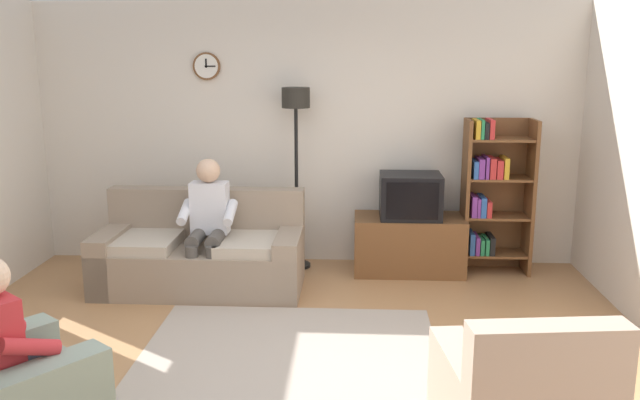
# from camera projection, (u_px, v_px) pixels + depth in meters

# --- Properties ---
(ground_plane) EXTENTS (12.00, 12.00, 0.00)m
(ground_plane) POSITION_uv_depth(u_px,v_px,m) (281.00, 373.00, 4.58)
(ground_plane) COLOR #B27F51
(back_wall_assembly) EXTENTS (6.20, 0.17, 2.70)m
(back_wall_assembly) POSITION_uv_depth(u_px,v_px,m) (307.00, 134.00, 6.88)
(back_wall_assembly) COLOR silver
(back_wall_assembly) RESTS_ON ground_plane
(couch) EXTENTS (1.90, 0.89, 0.90)m
(couch) POSITION_uv_depth(u_px,v_px,m) (201.00, 256.00, 6.19)
(couch) COLOR gray
(couch) RESTS_ON ground_plane
(tv_stand) EXTENTS (1.10, 0.56, 0.57)m
(tv_stand) POSITION_uv_depth(u_px,v_px,m) (409.00, 244.00, 6.65)
(tv_stand) COLOR brown
(tv_stand) RESTS_ON ground_plane
(tv) EXTENTS (0.60, 0.49, 0.44)m
(tv) POSITION_uv_depth(u_px,v_px,m) (410.00, 196.00, 6.52)
(tv) COLOR black
(tv) RESTS_ON tv_stand
(bookshelf) EXTENTS (0.68, 0.36, 1.56)m
(bookshelf) POSITION_uv_depth(u_px,v_px,m) (492.00, 193.00, 6.57)
(bookshelf) COLOR brown
(bookshelf) RESTS_ON ground_plane
(floor_lamp) EXTENTS (0.28, 0.28, 1.85)m
(floor_lamp) POSITION_uv_depth(u_px,v_px,m) (296.00, 128.00, 6.56)
(floor_lamp) COLOR black
(floor_lamp) RESTS_ON ground_plane
(armchair_near_window) EXTENTS (1.17, 1.19, 0.90)m
(armchair_near_window) POSITION_uv_depth(u_px,v_px,m) (2.00, 400.00, 3.65)
(armchair_near_window) COLOR gray
(armchair_near_window) RESTS_ON ground_plane
(area_rug) EXTENTS (2.20, 1.70, 0.01)m
(area_rug) POSITION_uv_depth(u_px,v_px,m) (290.00, 351.00, 4.89)
(area_rug) COLOR #AD9E8E
(area_rug) RESTS_ON ground_plane
(person_on_couch) EXTENTS (0.51, 0.54, 1.24)m
(person_on_couch) POSITION_uv_depth(u_px,v_px,m) (208.00, 219.00, 6.00)
(person_on_couch) COLOR silver
(person_on_couch) RESTS_ON ground_plane
(person_in_left_armchair) EXTENTS (0.62, 0.64, 1.12)m
(person_in_left_armchair) POSITION_uv_depth(u_px,v_px,m) (12.00, 342.00, 3.65)
(person_in_left_armchair) COLOR red
(person_in_left_armchair) RESTS_ON ground_plane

